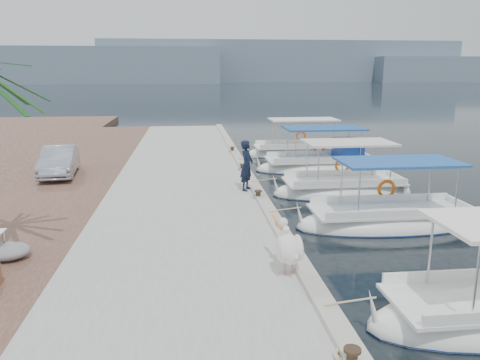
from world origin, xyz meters
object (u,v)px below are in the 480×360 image
object	(u,v)px
fishing_caique_c	(343,191)
fishing_caique_d	(321,166)
fisherman	(247,165)
fishing_caique_e	(300,153)
fishing_caique_b	(389,222)
parked_car	(59,161)
pelican	(289,247)

from	to	relation	value
fishing_caique_c	fishing_caique_d	world-z (taller)	same
fishing_caique_c	fisherman	size ratio (longest dim) A/B	3.06
fishing_caique_d	fishing_caique_e	bearing A→B (deg)	91.19
fishing_caique_b	parked_car	xyz separation A→B (m)	(-12.39, 6.97, 1.02)
fisherman	pelican	bearing A→B (deg)	-153.17
parked_car	fishing_caique_e	bearing A→B (deg)	21.20
parked_car	fishing_caique_c	bearing A→B (deg)	-19.18
fishing_caique_c	fishing_caique_d	size ratio (longest dim) A/B	0.89
fishing_caique_e	parked_car	bearing A→B (deg)	-152.33
fishing_caique_e	pelican	size ratio (longest dim) A/B	4.29
fishing_caique_b	fishing_caique_d	world-z (taller)	same
fishing_caique_c	fishing_caique_d	xyz separation A→B (m)	(0.47, 4.94, 0.07)
fishing_caique_d	parked_car	xyz separation A→B (m)	(-12.66, -2.19, 0.95)
fishing_caique_d	pelican	distance (m)	14.34
fishing_caique_d	parked_car	bearing A→B (deg)	-170.19
fishing_caique_c	pelican	bearing A→B (deg)	-116.09
fishing_caique_b	fishing_caique_e	distance (m)	13.56
fishing_caique_e	fisherman	xyz separation A→B (m)	(-4.58, -10.15, 1.36)
fishing_caique_b	fishing_caique_c	xyz separation A→B (m)	(-0.21, 4.22, 0.00)
parked_car	pelican	bearing A→B (deg)	-61.31
fishing_caique_c	parked_car	bearing A→B (deg)	167.29
fishing_caique_d	parked_car	distance (m)	12.88
parked_car	fishing_caique_b	bearing A→B (deg)	-35.81
fishing_caique_e	parked_car	world-z (taller)	fishing_caique_e
fishing_caique_e	pelican	world-z (taller)	fishing_caique_e
fishing_caique_b	pelican	bearing A→B (deg)	-135.27
fishing_caique_c	fisherman	xyz separation A→B (m)	(-4.20, -0.81, 1.36)
pelican	parked_car	distance (m)	13.86
fisherman	parked_car	distance (m)	8.75
fishing_caique_b	parked_car	size ratio (longest dim) A/B	1.64
fishing_caique_e	parked_car	xyz separation A→B (m)	(-12.57, -6.59, 1.02)
fishing_caique_b	pelican	xyz separation A→B (m)	(-4.41, -4.37, 1.00)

